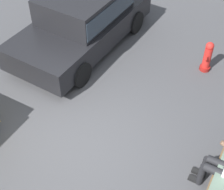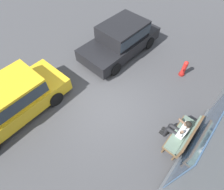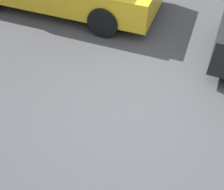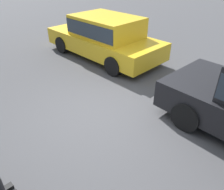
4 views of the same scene
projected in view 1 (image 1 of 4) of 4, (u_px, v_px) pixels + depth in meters
The scene contains 3 objects.
ground_plane at pixel (80, 145), 6.85m from camera, with size 60.00×60.00×0.00m, color #424244.
parked_car_near at pixel (83, 17), 8.73m from camera, with size 4.26×2.09×1.50m.
fire_hydrant at pixel (207, 57), 8.24m from camera, with size 0.38×0.26×0.81m.
Camera 1 is at (3.35, 2.60, 5.51)m, focal length 55.00 mm.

